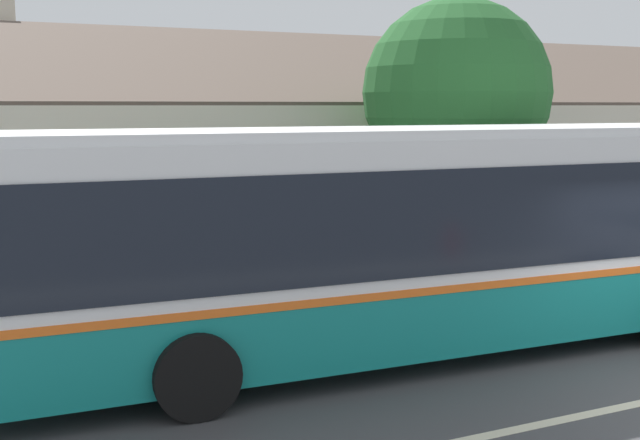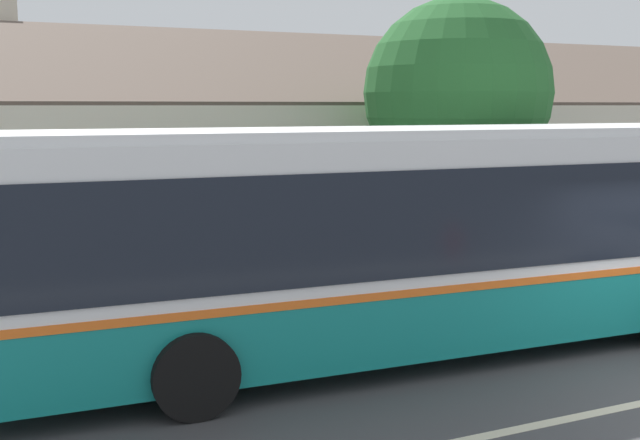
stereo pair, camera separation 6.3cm
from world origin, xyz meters
name	(u,v)px [view 2 (the right image)]	position (x,y,z in m)	size (l,w,h in m)	color
sidewalk_far	(443,286)	(0.00, 6.00, 0.07)	(60.00, 3.00, 0.15)	#9E9E99
community_building	(300,164)	(0.43, 13.84, 1.88)	(27.93, 9.90, 6.48)	beige
transit_bus	(408,234)	(-2.68, 2.90, 1.72)	(12.38, 3.08, 3.19)	#147F7A
bench_down_street	(145,298)	(-5.86, 5.36, 0.57)	(1.64, 0.51, 0.94)	brown
street_tree_primary	(461,99)	(0.87, 6.81, 3.62)	(3.71, 3.71, 5.60)	#4C3828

